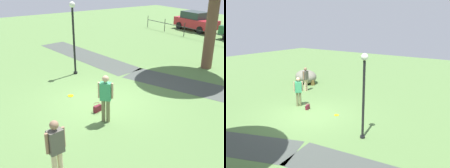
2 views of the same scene
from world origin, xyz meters
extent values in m
plane|color=#567A40|center=(0.00, 0.00, 0.00)|extent=(48.00, 48.00, 0.00)
cylinder|color=black|center=(-3.46, 0.58, 0.05)|extent=(0.20, 0.20, 0.10)
cylinder|color=black|center=(-3.46, 0.58, 1.61)|extent=(0.10, 0.10, 3.21)
sphere|color=white|center=(-3.46, 0.58, 3.35)|extent=(0.28, 0.28, 0.28)
ellipsoid|color=slate|center=(4.77, -4.79, 0.52)|extent=(2.40, 2.15, 1.04)
cylinder|color=#6B6D46|center=(1.38, -0.73, 0.41)|extent=(0.13, 0.13, 0.81)
cylinder|color=#6B6D46|center=(1.49, -0.62, 0.41)|extent=(0.13, 0.13, 0.81)
cube|color=#389964|center=(1.44, -0.68, 1.12)|extent=(0.42, 0.43, 0.61)
cylinder|color=tan|center=(1.29, -0.84, 1.15)|extent=(0.08, 0.08, 0.54)
cylinder|color=tan|center=(1.59, -0.51, 1.15)|extent=(0.08, 0.08, 0.54)
sphere|color=tan|center=(1.44, -0.68, 1.56)|extent=(0.22, 0.22, 0.22)
cylinder|color=beige|center=(3.27, -3.27, 0.40)|extent=(0.13, 0.13, 0.80)
cylinder|color=beige|center=(3.25, -3.11, 0.40)|extent=(0.13, 0.13, 0.80)
cube|color=#58554B|center=(3.26, -3.19, 1.10)|extent=(0.29, 0.39, 0.60)
cylinder|color=#8F6C52|center=(3.29, -3.40, 1.14)|extent=(0.08, 0.08, 0.53)
cylinder|color=#8F6C52|center=(3.23, -2.97, 1.14)|extent=(0.08, 0.08, 0.53)
sphere|color=#8F6C52|center=(3.26, -3.19, 1.54)|extent=(0.22, 0.22, 0.22)
cube|color=maroon|center=(0.67, -0.56, 0.12)|extent=(0.20, 0.34, 0.24)
torus|color=maroon|center=(0.67, -0.56, 0.30)|extent=(0.34, 0.34, 0.02)
cube|color=black|center=(5.78, -4.85, 0.20)|extent=(0.31, 0.34, 0.40)
cube|color=#1E2837|center=(5.67, -4.92, 0.12)|extent=(0.15, 0.20, 0.18)
cube|color=brown|center=(3.94, -4.59, 0.20)|extent=(0.34, 0.30, 0.40)
cube|color=brown|center=(3.88, -4.71, 0.12)|extent=(0.20, 0.14, 0.18)
cylinder|color=#E0BF0B|center=(-1.13, -0.79, 0.01)|extent=(0.23, 0.23, 0.02)
camera|label=1|loc=(8.68, -5.13, 4.82)|focal=45.27mm
camera|label=2|loc=(-7.91, 8.43, 4.61)|focal=38.29mm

